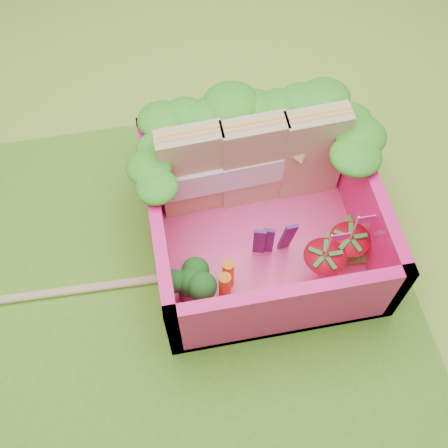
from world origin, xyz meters
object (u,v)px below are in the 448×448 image
object	(u,v)px
broccoli	(188,283)
strawberry_left	(322,265)
bento_box	(262,216)
sandwich_stack	(253,163)
strawberry_right	(347,248)
chopsticks	(44,294)

from	to	relation	value
broccoli	strawberry_left	distance (m)	0.79
strawberry_left	bento_box	bearing A→B (deg)	130.07
strawberry_left	sandwich_stack	bearing A→B (deg)	113.25
strawberry_right	bento_box	bearing A→B (deg)	151.22
bento_box	broccoli	xyz separation A→B (m)	(-0.50, -0.33, -0.06)
sandwich_stack	chopsticks	bearing A→B (deg)	-161.24
sandwich_stack	strawberry_left	world-z (taller)	sandwich_stack
bento_box	strawberry_left	world-z (taller)	bento_box
bento_box	strawberry_right	distance (m)	0.53
broccoli	strawberry_right	world-z (taller)	strawberry_right
sandwich_stack	strawberry_right	distance (m)	0.76
bento_box	broccoli	size ratio (longest dim) A/B	3.97
bento_box	broccoli	bearing A→B (deg)	-146.86
bento_box	sandwich_stack	size ratio (longest dim) A/B	1.05
broccoli	strawberry_left	xyz separation A→B (m)	(0.78, -0.01, -0.04)
bento_box	chopsticks	distance (m)	1.38
strawberry_right	chopsticks	world-z (taller)	strawberry_right
broccoli	strawberry_right	distance (m)	0.96
broccoli	strawberry_right	size ratio (longest dim) A/B	0.69
sandwich_stack	strawberry_left	xyz separation A→B (m)	(0.28, -0.65, -0.20)
bento_box	broccoli	world-z (taller)	bento_box
broccoli	bento_box	bearing A→B (deg)	33.14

